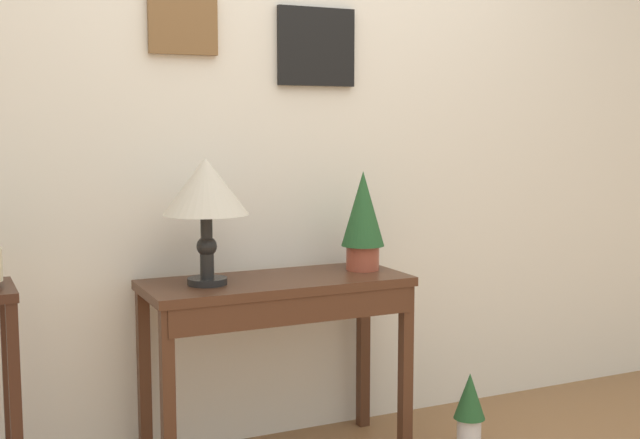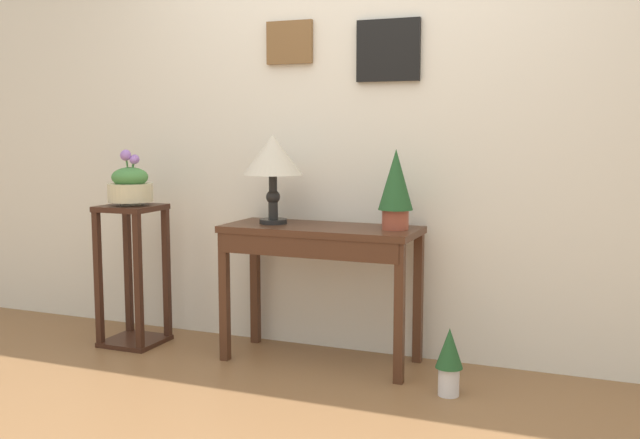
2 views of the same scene
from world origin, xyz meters
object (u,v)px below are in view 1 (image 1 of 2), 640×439
at_px(table_lamp, 206,191).
at_px(potted_plant_on_console, 363,217).
at_px(potted_plant_floor, 469,407).
at_px(console_table, 279,309).

bearing_deg(table_lamp, potted_plant_on_console, 2.34).
xyz_separation_m(table_lamp, potted_plant_on_console, (0.66, 0.03, -0.13)).
relative_size(table_lamp, potted_plant_floor, 1.46).
relative_size(console_table, table_lamp, 2.17).
distance_m(console_table, potted_plant_floor, 0.88).
distance_m(console_table, table_lamp, 0.53).
height_order(table_lamp, potted_plant_floor, table_lamp).
xyz_separation_m(console_table, potted_plant_on_console, (0.39, 0.05, 0.33)).
height_order(console_table, potted_plant_on_console, potted_plant_on_console).
distance_m(table_lamp, potted_plant_on_console, 0.68).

